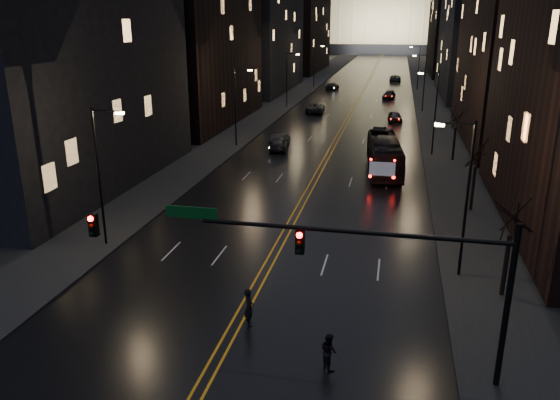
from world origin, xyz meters
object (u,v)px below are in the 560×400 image
Objects in this scene: oncoming_car_b at (280,140)px; pedestrian_b at (329,351)px; receding_car_a at (379,133)px; oncoming_car_a at (279,143)px; bus at (384,155)px; traffic_signal at (360,259)px; pedestrian_a at (249,307)px.

oncoming_car_b is 42.15m from pedestrian_b.
oncoming_car_a is at bearing -135.29° from receding_car_a.
bus is 15.89m from receding_car_a.
pedestrian_a is at bearing 154.56° from traffic_signal.
pedestrian_b is (-1.28, -32.53, -0.82)m from bus.
bus is (0.17, 32.43, -3.46)m from traffic_signal.
bus is 7.19× the size of pedestrian_b.
traffic_signal reaches higher than oncoming_car_a.
bus is 2.82× the size of receding_car_a.
oncoming_car_a is 37.32m from pedestrian_a.
oncoming_car_a is 14.02m from receding_car_a.
bus is at bearing -41.73° from pedestrian_b.
oncoming_car_b is at bearing 139.90° from bus.
traffic_signal is at bearing -84.12° from receding_car_a.
pedestrian_a reaches higher than oncoming_car_a.
traffic_signal reaches higher than bus.
pedestrian_a is 4.89m from pedestrian_b.
bus is 2.52× the size of oncoming_car_a.
oncoming_car_a is 1.12× the size of receding_car_a.
receding_car_a is at bearing -27.76° from pedestrian_a.
traffic_signal is 7.14m from pedestrian_a.
pedestrian_a is (6.60, -38.16, 0.14)m from oncoming_car_b.
bus reaches higher than pedestrian_b.
traffic_signal is 32.62m from bus.
pedestrian_b is at bearing 100.28° from oncoming_car_a.
bus is at bearing -32.58° from pedestrian_a.
traffic_signal is 8.96× the size of pedestrian_a.
pedestrian_b is at bearing 102.12° from oncoming_car_b.
receding_car_a is (10.97, 7.60, -0.14)m from oncoming_car_b.
pedestrian_b is at bearing -85.44° from receding_car_a.
oncoming_car_b is 1.20× the size of receding_car_a.
traffic_signal reaches higher than receding_car_a.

